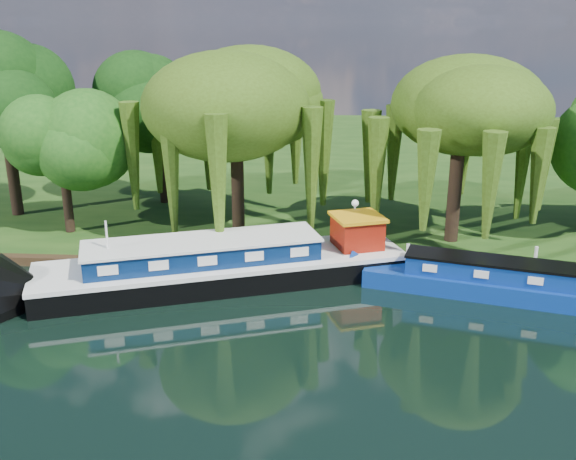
{
  "coord_description": "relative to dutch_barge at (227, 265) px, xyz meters",
  "views": [
    {
      "loc": [
        -0.78,
        -20.76,
        11.52
      ],
      "look_at": [
        -2.59,
        6.0,
        2.8
      ],
      "focal_mm": 40.0,
      "sensor_mm": 36.0,
      "label": 1
    }
  ],
  "objects": [
    {
      "name": "ground",
      "position": [
        5.45,
        -6.54,
        -0.88
      ],
      "size": [
        120.0,
        120.0,
        0.0
      ],
      "primitive_type": "plane",
      "color": "black"
    },
    {
      "name": "far_bank",
      "position": [
        5.45,
        27.46,
        -0.66
      ],
      "size": [
        120.0,
        52.0,
        0.45
      ],
      "primitive_type": "cube",
      "color": "#173A0F",
      "rests_on": "ground"
    },
    {
      "name": "dutch_barge",
      "position": [
        0.0,
        0.0,
        0.0
      ],
      "size": [
        17.2,
        9.22,
        3.57
      ],
      "rotation": [
        0.0,
        0.0,
        0.34
      ],
      "color": "black",
      "rests_on": "ground"
    },
    {
      "name": "narrowboat",
      "position": [
        12.48,
        -0.85,
        -0.24
      ],
      "size": [
        12.55,
        5.32,
        1.82
      ],
      "rotation": [
        0.0,
        0.0,
        -0.27
      ],
      "color": "navy",
      "rests_on": "ground"
    },
    {
      "name": "red_dinghy",
      "position": [
        -4.36,
        -0.21,
        -0.88
      ],
      "size": [
        3.83,
        3.22,
        0.68
      ],
      "primitive_type": "imported",
      "rotation": [
        0.0,
        0.0,
        1.26
      ],
      "color": "maroon",
      "rests_on": "ground"
    },
    {
      "name": "willow_left",
      "position": [
        -0.4,
        6.69,
        6.41
      ],
      "size": [
        7.87,
        7.87,
        9.43
      ],
      "color": "black",
      "rests_on": "far_bank"
    },
    {
      "name": "willow_right",
      "position": [
        11.15,
        5.52,
        5.88
      ],
      "size": [
        7.1,
        7.1,
        8.65
      ],
      "color": "black",
      "rests_on": "far_bank"
    },
    {
      "name": "tree_far_left",
      "position": [
        -9.66,
        5.63,
        4.67
      ],
      "size": [
        4.62,
        4.62,
        7.44
      ],
      "color": "black",
      "rests_on": "far_bank"
    },
    {
      "name": "tree_far_back",
      "position": [
        -14.14,
        8.71,
        6.27
      ],
      "size": [
        5.72,
        5.72,
        9.62
      ],
      "color": "black",
      "rests_on": "far_bank"
    },
    {
      "name": "tree_far_mid",
      "position": [
        -5.94,
        12.02,
        5.51
      ],
      "size": [
        5.27,
        5.27,
        8.62
      ],
      "color": "black",
      "rests_on": "far_bank"
    },
    {
      "name": "lamppost",
      "position": [
        5.95,
        3.96,
        1.54
      ],
      "size": [
        0.36,
        0.36,
        2.56
      ],
      "color": "silver",
      "rests_on": "far_bank"
    },
    {
      "name": "mooring_posts",
      "position": [
        4.95,
        1.86,
        0.07
      ],
      "size": [
        19.16,
        0.16,
        1.0
      ],
      "color": "silver",
      "rests_on": "far_bank"
    }
  ]
}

